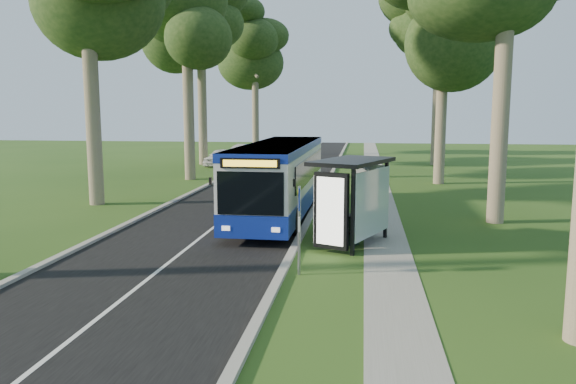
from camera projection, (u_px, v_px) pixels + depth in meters
The scene contains 16 objects.
ground at pixel (292, 253), 17.80m from camera, with size 120.00×120.00×0.00m, color #294C17.
road at pixel (248, 201), 28.06m from camera, with size 7.00×100.00×0.02m, color black.
kerb_east at pixel (318, 201), 27.59m from camera, with size 0.25×100.00×0.12m, color #9E9B93.
kerb_west at pixel (181, 198), 28.52m from camera, with size 0.25×100.00×0.12m, color #9E9B93.
centre_line at pixel (248, 200), 28.06m from camera, with size 0.12×100.00×0.01m, color white.
footpath at pixel (379, 203), 27.21m from camera, with size 1.50×100.00×0.02m, color gray.
bus at pixel (280, 179), 23.79m from camera, with size 2.64×11.80×3.12m.
bus_stop_sign at pixel (299, 220), 15.29m from camera, with size 0.09×0.35×2.47m.
bus_shelter at pixel (356, 186), 18.30m from camera, with size 2.98×3.79×2.88m.
litter_bin at pixel (352, 229), 18.97m from camera, with size 0.57×0.57×1.01m.
car_white at pixel (221, 157), 45.45m from camera, with size 1.63×4.06×1.38m, color white.
car_silver at pixel (243, 153), 49.09m from camera, with size 1.57×4.50×1.48m, color #95979C.
tree_west_d at pixel (200, 6), 44.84m from camera, with size 5.20×5.20×17.21m.
tree_west_e at pixel (255, 45), 54.61m from camera, with size 5.20×5.20×14.46m.
tree_east_c at pixel (445, 6), 33.01m from camera, with size 5.20×5.20×14.22m.
tree_east_d at pixel (440, 18), 44.45m from camera, with size 5.20×5.20×15.78m.
Camera 1 is at (2.17, -17.19, 4.53)m, focal length 35.00 mm.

